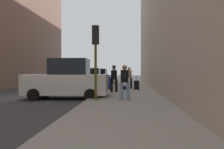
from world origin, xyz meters
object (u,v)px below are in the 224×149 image
object	(u,v)px
pedestrian_with_fedora	(114,77)
rolling_suitcase	(137,85)
traffic_light	(96,46)
parked_white_van	(67,80)
pedestrian_in_tan_coat	(129,77)
parked_blue_sedan	(86,79)
fire_hydrant	(109,83)
duffel_bag	(124,88)
parked_gray_coupe	(96,77)
pedestrian_in_jeans	(125,80)

from	to	relation	value
pedestrian_with_fedora	rolling_suitcase	bearing A→B (deg)	53.26
pedestrian_with_fedora	traffic_light	bearing A→B (deg)	-98.65
parked_white_van	rolling_suitcase	distance (m)	6.29
parked_white_van	traffic_light	bearing A→B (deg)	-40.40
pedestrian_in_tan_coat	rolling_suitcase	bearing A→B (deg)	-50.72
parked_blue_sedan	rolling_suitcase	world-z (taller)	parked_blue_sedan
fire_hydrant	duffel_bag	world-z (taller)	fire_hydrant
pedestrian_in_tan_coat	rolling_suitcase	distance (m)	1.10
rolling_suitcase	duffel_bag	xyz separation A→B (m)	(-0.97, -0.23, -0.20)
traffic_light	parked_gray_coupe	bearing A→B (deg)	98.08
parked_gray_coupe	pedestrian_in_jeans	distance (m)	13.12
traffic_light	fire_hydrant	bearing A→B (deg)	90.34
parked_blue_sedan	fire_hydrant	world-z (taller)	parked_blue_sedan
fire_hydrant	pedestrian_with_fedora	bearing A→B (deg)	-80.68
parked_white_van	fire_hydrant	world-z (taller)	parked_white_van
parked_gray_coupe	duffel_bag	size ratio (longest dim) A/B	9.70
fire_hydrant	parked_blue_sedan	bearing A→B (deg)	-152.04
parked_gray_coupe	rolling_suitcase	bearing A→B (deg)	-58.66
parked_white_van	pedestrian_in_tan_coat	xyz separation A→B (m)	(3.53, 5.44, 0.07)
fire_hydrant	pedestrian_in_jeans	xyz separation A→B (m)	(1.45, -7.97, 0.61)
fire_hydrant	parked_white_van	bearing A→B (deg)	-105.01
parked_blue_sedan	pedestrian_in_jeans	size ratio (longest dim) A/B	2.49
fire_hydrant	rolling_suitcase	world-z (taller)	rolling_suitcase
pedestrian_with_fedora	rolling_suitcase	world-z (taller)	pedestrian_with_fedora
pedestrian_in_jeans	parked_gray_coupe	bearing A→B (deg)	104.33
parked_blue_sedan	pedestrian_in_tan_coat	distance (m)	3.55
parked_white_van	pedestrian_in_jeans	distance (m)	3.48
traffic_light	pedestrian_in_jeans	xyz separation A→B (m)	(1.40, 0.34, -1.65)
parked_blue_sedan	pedestrian_with_fedora	bearing A→B (deg)	-52.13
fire_hydrant	pedestrian_in_tan_coat	world-z (taller)	pedestrian_in_tan_coat
pedestrian_in_jeans	duffel_bag	distance (m)	5.81
pedestrian_in_tan_coat	parked_gray_coupe	bearing A→B (deg)	120.31
parked_blue_sedan	duffel_bag	distance (m)	3.42
rolling_suitcase	parked_blue_sedan	bearing A→B (deg)	165.88
parked_white_van	rolling_suitcase	bearing A→B (deg)	49.12
parked_blue_sedan	duffel_bag	bearing A→B (deg)	-21.90
parked_gray_coupe	rolling_suitcase	size ratio (longest dim) A/B	4.10
parked_blue_sedan	traffic_light	distance (m)	7.81
pedestrian_with_fedora	rolling_suitcase	xyz separation A→B (m)	(1.62, 2.16, -0.65)
parked_blue_sedan	pedestrian_with_fedora	world-z (taller)	pedestrian_with_fedora
parked_white_van	pedestrian_with_fedora	world-z (taller)	parked_white_van
parked_white_van	parked_blue_sedan	distance (m)	5.77
parked_gray_coupe	traffic_light	bearing A→B (deg)	-81.92
pedestrian_in_tan_coat	duffel_bag	world-z (taller)	pedestrian_in_tan_coat
parked_gray_coupe	fire_hydrant	size ratio (longest dim) A/B	6.06
traffic_light	duffel_bag	world-z (taller)	traffic_light
parked_white_van	parked_blue_sedan	bearing A→B (deg)	90.00
parked_white_van	rolling_suitcase	size ratio (longest dim) A/B	4.46
pedestrian_in_jeans	pedestrian_with_fedora	bearing A→B (deg)	101.32
duffel_bag	traffic_light	bearing A→B (deg)	-101.88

